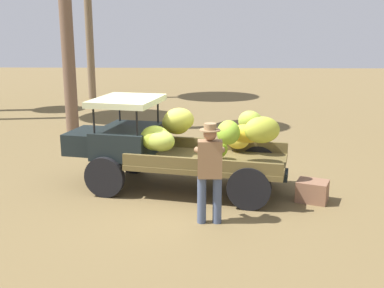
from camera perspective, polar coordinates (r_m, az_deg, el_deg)
ground_plane at (r=9.55m, az=-2.20°, el=-5.76°), size 60.00×60.00×0.00m
truck at (r=9.49m, az=-2.85°, el=0.02°), size 4.64×2.49×1.84m
farmer at (r=7.76m, az=2.16°, el=-2.84°), size 0.53×0.46×1.72m
wooden_crate at (r=9.26m, az=14.37°, el=-5.54°), size 0.70×0.64×0.40m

